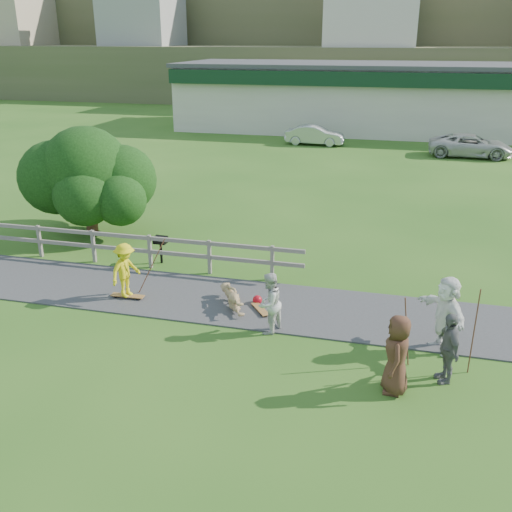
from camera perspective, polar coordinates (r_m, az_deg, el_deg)
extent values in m
plane|color=#2A5A19|center=(15.18, -8.64, -6.40)|extent=(260.00, 260.00, 0.00)
cube|color=#353537|center=(16.42, -6.64, -4.03)|extent=(34.00, 3.00, 0.04)
cube|color=#625E56|center=(20.43, -20.82, 1.40)|extent=(0.10, 0.10, 1.10)
cube|color=#625E56|center=(19.38, -15.95, 0.95)|extent=(0.10, 0.10, 1.10)
cube|color=#625E56|center=(18.48, -10.56, 0.44)|extent=(0.10, 0.10, 1.10)
cube|color=#625E56|center=(17.76, -4.68, -0.11)|extent=(0.10, 0.10, 1.10)
cube|color=#625E56|center=(17.25, 1.63, -0.70)|extent=(0.10, 0.10, 1.10)
cube|color=#625E56|center=(19.49, -17.36, 2.31)|extent=(15.00, 0.08, 0.12)
cube|color=#625E56|center=(19.63, -17.21, 1.07)|extent=(15.00, 0.08, 0.12)
cube|color=beige|center=(47.58, 12.92, 15.04)|extent=(32.00, 10.00, 4.80)
cube|color=#12331C|center=(42.26, 12.84, 16.81)|extent=(32.00, 0.60, 1.00)
cube|color=#47464B|center=(47.41, 13.18, 18.10)|extent=(32.50, 10.50, 0.30)
cube|color=#4E5733|center=(67.68, 10.13, 17.37)|extent=(220.00, 14.00, 6.00)
cube|color=beige|center=(67.62, 10.50, 22.87)|extent=(10.00, 9.00, 7.00)
cube|color=#4E5733|center=(80.53, 11.13, 20.34)|extent=(220.00, 14.00, 13.00)
cube|color=#4E5733|center=(93.57, 11.90, 22.78)|extent=(220.00, 14.00, 21.00)
imported|color=yellow|center=(16.30, -12.90, -1.72)|extent=(0.87, 1.14, 1.56)
imported|color=tan|center=(15.60, -2.33, -4.16)|extent=(1.61, 1.16, 0.60)
imported|color=silver|center=(14.12, 1.32, -4.76)|extent=(0.85, 0.94, 1.58)
imported|color=slate|center=(12.85, 18.65, -8.69)|extent=(0.65, 1.01, 1.60)
imported|color=#4D2D1F|center=(12.16, 13.91, -9.56)|extent=(0.56, 0.86, 1.74)
imported|color=white|center=(13.96, 18.42, -5.57)|extent=(1.34, 1.79, 1.88)
imported|color=#B6B8BF|center=(40.24, 5.89, 11.93)|extent=(4.03, 1.48, 1.32)
imported|color=#BBBCB7|center=(38.19, 20.69, 10.30)|extent=(5.11, 2.49, 1.40)
sphere|color=#A40C18|center=(15.83, 0.13, -4.42)|extent=(0.26, 0.26, 0.26)
cylinder|color=brown|center=(16.29, -10.45, -0.71)|extent=(0.03, 0.03, 1.99)
cylinder|color=brown|center=(13.17, 14.83, -7.33)|extent=(0.03, 0.03, 1.67)
cylinder|color=brown|center=(13.22, 20.96, -7.11)|extent=(0.03, 0.03, 2.02)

